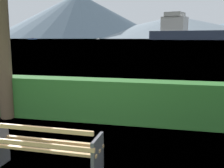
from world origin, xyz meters
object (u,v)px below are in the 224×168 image
at_px(park_bench, 44,148).
at_px(sailboat_mid, 33,39).
at_px(fishing_boat_near, 98,39).
at_px(cargo_ship_large, 206,32).

bearing_deg(park_bench, sailboat_mid, 118.95).
bearing_deg(fishing_boat_near, cargo_ship_large, -14.12).
xyz_separation_m(cargo_ship_large, fishing_boat_near, (-96.15, 24.19, -5.82)).
relative_size(park_bench, sailboat_mid, 0.22).
distance_m(park_bench, cargo_ship_large, 231.55).
bearing_deg(park_bench, cargo_ship_large, 83.82).
xyz_separation_m(park_bench, fishing_boat_near, (-71.21, 254.32, 0.07)).
height_order(fishing_boat_near, sailboat_mid, sailboat_mid).
bearing_deg(cargo_ship_large, fishing_boat_near, 165.88).
height_order(cargo_ship_large, fishing_boat_near, cargo_ship_large).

